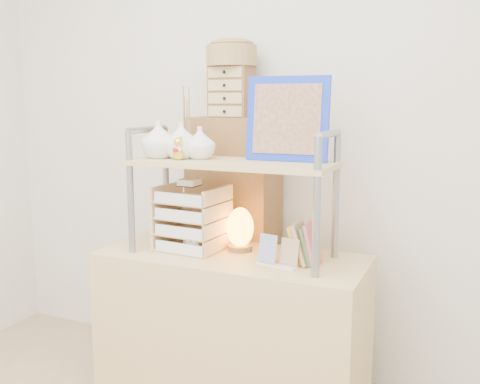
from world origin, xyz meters
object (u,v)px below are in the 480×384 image
(desk, at_px, (232,333))
(letter_tray, at_px, (190,222))
(cabinet, at_px, (234,247))
(salt_lamp, at_px, (240,229))

(desk, relative_size, letter_tray, 3.63)
(cabinet, bearing_deg, salt_lamp, -57.43)
(cabinet, xyz_separation_m, letter_tray, (-0.05, -0.37, 0.21))
(letter_tray, height_order, salt_lamp, letter_tray)
(letter_tray, distance_m, salt_lamp, 0.23)
(desk, xyz_separation_m, salt_lamp, (0.01, 0.08, 0.48))
(cabinet, distance_m, salt_lamp, 0.38)
(letter_tray, bearing_deg, desk, -0.23)
(desk, distance_m, cabinet, 0.50)
(letter_tray, bearing_deg, cabinet, 82.40)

